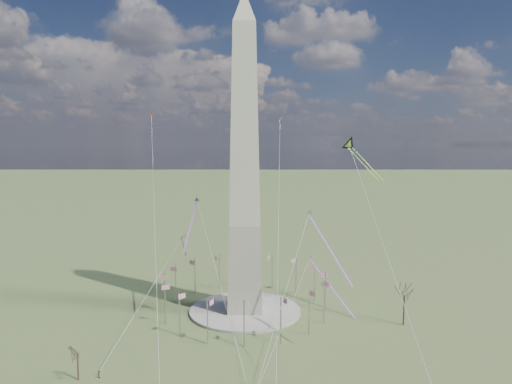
{
  "coord_description": "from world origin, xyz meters",
  "views": [
    {
      "loc": [
        1.62,
        -143.41,
        53.93
      ],
      "look_at": [
        3.55,
        0.0,
        39.11
      ],
      "focal_mm": 32.0,
      "sensor_mm": 36.0,
      "label": 1
    }
  ],
  "objects_px": {
    "kite_delta_black": "(351,147)",
    "person_west": "(99,374)",
    "tree_near": "(404,293)",
    "washington_monument": "(245,164)"
  },
  "relations": [
    {
      "from": "washington_monument",
      "to": "tree_near",
      "type": "distance_m",
      "value": 62.21
    },
    {
      "from": "kite_delta_black",
      "to": "person_west",
      "type": "bearing_deg",
      "value": 4.48
    },
    {
      "from": "person_west",
      "to": "kite_delta_black",
      "type": "bearing_deg",
      "value": -117.1
    },
    {
      "from": "tree_near",
      "to": "kite_delta_black",
      "type": "bearing_deg",
      "value": 131.95
    },
    {
      "from": "tree_near",
      "to": "person_west",
      "type": "xyz_separation_m",
      "value": [
        -81.3,
        -30.25,
        -9.02
      ]
    },
    {
      "from": "tree_near",
      "to": "person_west",
      "type": "height_order",
      "value": "tree_near"
    },
    {
      "from": "washington_monument",
      "to": "kite_delta_black",
      "type": "xyz_separation_m",
      "value": [
        34.2,
        3.42,
        5.31
      ]
    },
    {
      "from": "tree_near",
      "to": "person_west",
      "type": "bearing_deg",
      "value": -159.59
    },
    {
      "from": "person_west",
      "to": "tree_near",
      "type": "bearing_deg",
      "value": -130.52
    },
    {
      "from": "tree_near",
      "to": "person_west",
      "type": "distance_m",
      "value": 87.21
    }
  ]
}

